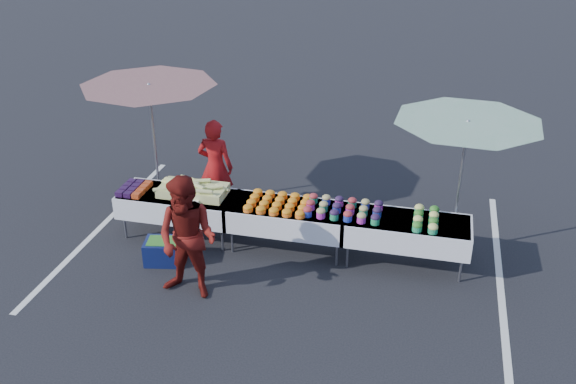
% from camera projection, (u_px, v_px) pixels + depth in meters
% --- Properties ---
extents(ground, '(80.00, 80.00, 0.00)m').
position_uv_depth(ground, '(288.00, 249.00, 10.09)').
color(ground, black).
extents(stripe_left, '(0.10, 5.00, 0.00)m').
position_uv_depth(stripe_left, '(103.00, 225.00, 10.76)').
color(stripe_left, silver).
rests_on(stripe_left, ground).
extents(stripe_right, '(0.10, 5.00, 0.00)m').
position_uv_depth(stripe_right, '(499.00, 276.00, 9.42)').
color(stripe_right, silver).
rests_on(stripe_right, ground).
extents(table_left, '(1.86, 0.81, 0.75)m').
position_uv_depth(table_left, '(178.00, 203.00, 10.20)').
color(table_left, white).
rests_on(table_left, ground).
extents(table_center, '(1.86, 0.81, 0.75)m').
position_uv_depth(table_center, '(288.00, 216.00, 9.83)').
color(table_center, white).
rests_on(table_center, ground).
extents(table_right, '(1.86, 0.81, 0.75)m').
position_uv_depth(table_right, '(407.00, 230.00, 9.45)').
color(table_right, white).
rests_on(table_right, ground).
extents(berry_punnets, '(0.40, 0.54, 0.08)m').
position_uv_depth(berry_punnets, '(134.00, 189.00, 10.21)').
color(berry_punnets, black).
rests_on(berry_punnets, table_left).
extents(corn_pile, '(1.16, 0.57, 0.26)m').
position_uv_depth(corn_pile, '(193.00, 189.00, 10.08)').
color(corn_pile, '#AFB75D').
rests_on(corn_pile, table_left).
extents(plastic_bags, '(0.30, 0.25, 0.05)m').
position_uv_depth(plastic_bags, '(188.00, 203.00, 9.79)').
color(plastic_bags, white).
rests_on(plastic_bags, table_left).
extents(carrot_bowls, '(0.95, 0.69, 0.11)m').
position_uv_depth(carrot_bowls, '(278.00, 203.00, 9.75)').
color(carrot_bowls, orange).
rests_on(carrot_bowls, table_center).
extents(potato_cups, '(1.14, 0.58, 0.16)m').
position_uv_depth(potato_cups, '(343.00, 208.00, 9.54)').
color(potato_cups, '#21359E').
rests_on(potato_cups, table_right).
extents(bean_baskets, '(0.36, 0.68, 0.15)m').
position_uv_depth(bean_baskets, '(426.00, 218.00, 9.28)').
color(bean_baskets, '#228B56').
rests_on(bean_baskets, table_right).
extents(vendor, '(0.63, 0.43, 1.69)m').
position_uv_depth(vendor, '(216.00, 167.00, 10.82)').
color(vendor, '#9D1213').
rests_on(vendor, ground).
extents(customer, '(0.95, 0.78, 1.79)m').
position_uv_depth(customer, '(187.00, 239.00, 8.63)').
color(customer, maroon).
rests_on(customer, ground).
extents(umbrella_left, '(2.70, 2.70, 2.27)m').
position_uv_depth(umbrella_left, '(150.00, 96.00, 10.38)').
color(umbrella_left, black).
rests_on(umbrella_left, ground).
extents(umbrella_right, '(2.72, 2.72, 2.19)m').
position_uv_depth(umbrella_right, '(467.00, 133.00, 9.11)').
color(umbrella_right, black).
rests_on(umbrella_right, ground).
extents(storage_bin, '(0.64, 0.51, 0.37)m').
position_uv_depth(storage_bin, '(164.00, 251.00, 9.68)').
color(storage_bin, '#0E1849').
rests_on(storage_bin, ground).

